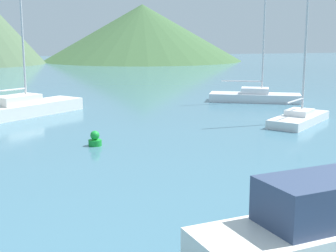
% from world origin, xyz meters
% --- Properties ---
extents(sailboat_inner, '(6.82, 4.91, 9.52)m').
position_xyz_m(sailboat_inner, '(11.25, 27.44, 0.44)').
color(sailboat_inner, silver).
rests_on(sailboat_inner, ground_plane).
extents(sailboat_middle, '(8.24, 7.22, 8.48)m').
position_xyz_m(sailboat_middle, '(-5.58, 25.54, 0.50)').
color(sailboat_middle, white).
rests_on(sailboat_middle, ground_plane).
extents(sailboat_outer, '(5.17, 4.58, 8.98)m').
position_xyz_m(sailboat_outer, '(9.45, 18.61, 0.40)').
color(sailboat_outer, white).
rests_on(sailboat_outer, ground_plane).
extents(buoy_marker, '(0.59, 0.59, 0.67)m').
position_xyz_m(buoy_marker, '(-2.22, 16.51, 0.28)').
color(buoy_marker, green).
rests_on(buoy_marker, ground_plane).
extents(hill_central, '(40.17, 40.17, 11.24)m').
position_xyz_m(hill_central, '(18.17, 90.39, 5.62)').
color(hill_central, '#3D6038').
rests_on(hill_central, ground_plane).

